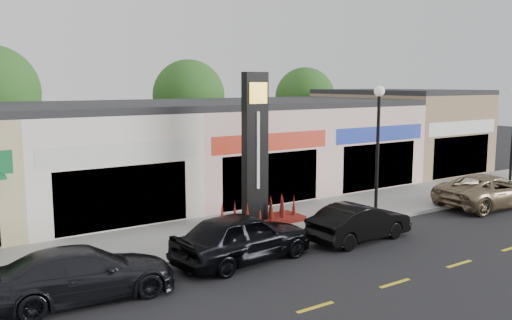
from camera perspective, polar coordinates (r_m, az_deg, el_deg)
The scene contains 15 objects.
ground at distance 16.75m, azimuth -0.56°, elevation -11.89°, with size 120.00×120.00×0.00m, color black.
sidewalk at distance 20.31m, azimuth -7.44°, elevation -8.12°, with size 52.00×4.30×0.15m, color gray.
curb at distance 18.42m, azimuth -4.23°, elevation -9.79°, with size 52.00×0.20×0.15m, color gray.
shop_cream at distance 25.83m, azimuth -17.69°, elevation 0.31°, with size 7.00×10.01×4.80m.
shop_pink_w at distance 28.59m, azimuth -4.13°, elevation 1.40°, with size 7.00×10.01×4.80m.
shop_pink_e at distance 32.64m, azimuth 6.57°, elevation 2.20°, with size 7.00×10.01×4.80m.
shop_tan at distance 37.55m, azimuth 14.71°, elevation 3.13°, with size 7.00×10.01×5.30m.
tree_rear_mid at distance 36.65m, azimuth -7.10°, elevation 6.72°, with size 4.80×4.80×7.29m.
tree_rear_east at distance 42.17m, azimuth 5.16°, elevation 6.58°, with size 4.60×4.60×6.94m.
lamp_east_near at distance 22.98m, azimuth 12.71°, elevation 2.29°, with size 0.44×0.44×5.47m.
pylon_sign at distance 21.18m, azimuth -0.10°, elevation -1.27°, with size 4.20×1.30×6.00m.
car_dark_sedan at distance 15.40m, azimuth -17.69°, elevation -11.31°, with size 4.87×1.98×1.41m, color black.
car_black_sedan at distance 17.57m, azimuth -1.43°, elevation -8.10°, with size 4.82×1.94×1.64m, color black.
car_black_conv at distance 20.23m, azimuth 10.84°, elevation -6.45°, with size 4.20×1.46×1.38m, color black.
car_gold_suv at distance 27.43m, azimuth 23.39°, elevation -2.99°, with size 5.51×2.54×1.53m, color #877356.
Camera 1 is at (-8.71, -13.11, 5.72)m, focal length 38.00 mm.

